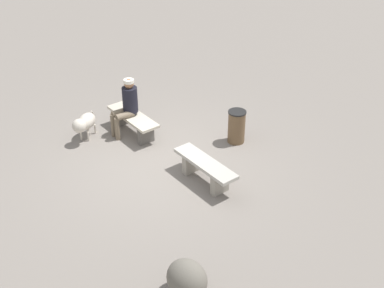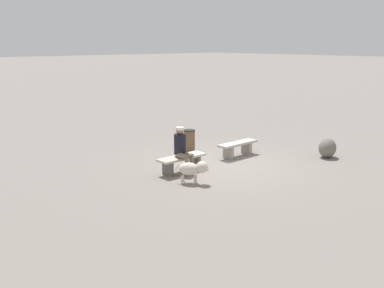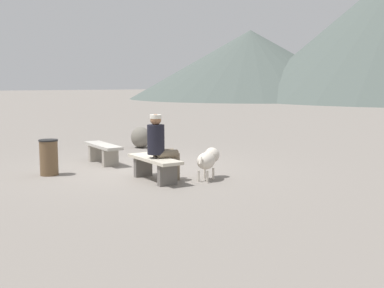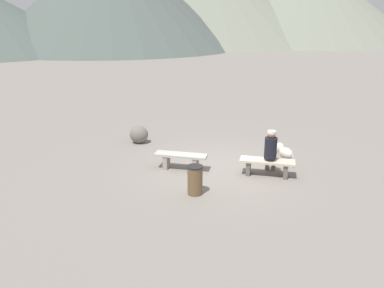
{
  "view_description": "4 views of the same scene",
  "coord_description": "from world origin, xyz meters",
  "px_view_note": "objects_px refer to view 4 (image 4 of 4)",
  "views": [
    {
      "loc": [
        -7.36,
        4.88,
        5.86
      ],
      "look_at": [
        -0.33,
        -0.62,
        0.38
      ],
      "focal_mm": 47.64,
      "sensor_mm": 36.0,
      "label": 1
    },
    {
      "loc": [
        8.9,
        8.58,
        3.61
      ],
      "look_at": [
        0.2,
        -1.1,
        0.48
      ],
      "focal_mm": 39.66,
      "sensor_mm": 36.0,
      "label": 2
    },
    {
      "loc": [
        9.69,
        -4.66,
        1.94
      ],
      "look_at": [
        -0.06,
        1.52,
        0.46
      ],
      "focal_mm": 45.32,
      "sensor_mm": 36.0,
      "label": 3
    },
    {
      "loc": [
        1.53,
        -10.27,
        4.22
      ],
      "look_at": [
        -0.79,
        -0.27,
        0.77
      ],
      "focal_mm": 35.43,
      "sensor_mm": 36.0,
      "label": 4
    }
  ],
  "objects_px": {
    "dog": "(284,152)",
    "boulder": "(139,135)",
    "trash_bin": "(195,180)",
    "bench_right": "(267,165)",
    "seated_person": "(271,149)",
    "bench_left": "(181,159)"
  },
  "relations": [
    {
      "from": "dog",
      "to": "trash_bin",
      "type": "bearing_deg",
      "value": 104.56
    },
    {
      "from": "bench_right",
      "to": "seated_person",
      "type": "height_order",
      "value": "seated_person"
    },
    {
      "from": "bench_left",
      "to": "dog",
      "type": "xyz_separation_m",
      "value": [
        2.9,
        1.06,
        0.09
      ]
    },
    {
      "from": "seated_person",
      "to": "boulder",
      "type": "distance_m",
      "value": 4.95
    },
    {
      "from": "trash_bin",
      "to": "boulder",
      "type": "distance_m",
      "value": 4.5
    },
    {
      "from": "seated_person",
      "to": "trash_bin",
      "type": "distance_m",
      "value": 2.47
    },
    {
      "from": "bench_right",
      "to": "boulder",
      "type": "height_order",
      "value": "boulder"
    },
    {
      "from": "seated_person",
      "to": "boulder",
      "type": "xyz_separation_m",
      "value": [
        -4.57,
        1.85,
        -0.45
      ]
    },
    {
      "from": "seated_person",
      "to": "dog",
      "type": "relative_size",
      "value": 1.77
    },
    {
      "from": "seated_person",
      "to": "boulder",
      "type": "bearing_deg",
      "value": 160.36
    },
    {
      "from": "seated_person",
      "to": "boulder",
      "type": "height_order",
      "value": "seated_person"
    },
    {
      "from": "bench_right",
      "to": "dog",
      "type": "bearing_deg",
      "value": 65.51
    },
    {
      "from": "bench_left",
      "to": "dog",
      "type": "distance_m",
      "value": 3.09
    },
    {
      "from": "trash_bin",
      "to": "boulder",
      "type": "xyz_separation_m",
      "value": [
        -2.81,
        3.52,
        -0.07
      ]
    },
    {
      "from": "dog",
      "to": "boulder",
      "type": "relative_size",
      "value": 1.17
    },
    {
      "from": "bench_right",
      "to": "trash_bin",
      "type": "height_order",
      "value": "trash_bin"
    },
    {
      "from": "bench_right",
      "to": "trash_bin",
      "type": "distance_m",
      "value": 2.33
    },
    {
      "from": "dog",
      "to": "bench_right",
      "type": "bearing_deg",
      "value": 119.85
    },
    {
      "from": "bench_left",
      "to": "boulder",
      "type": "xyz_separation_m",
      "value": [
        -2.05,
        2.02,
        -0.01
      ]
    },
    {
      "from": "seated_person",
      "to": "trash_bin",
      "type": "bearing_deg",
      "value": -134.18
    },
    {
      "from": "dog",
      "to": "boulder",
      "type": "bearing_deg",
      "value": 43.52
    },
    {
      "from": "dog",
      "to": "boulder",
      "type": "height_order",
      "value": "boulder"
    }
  ]
}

